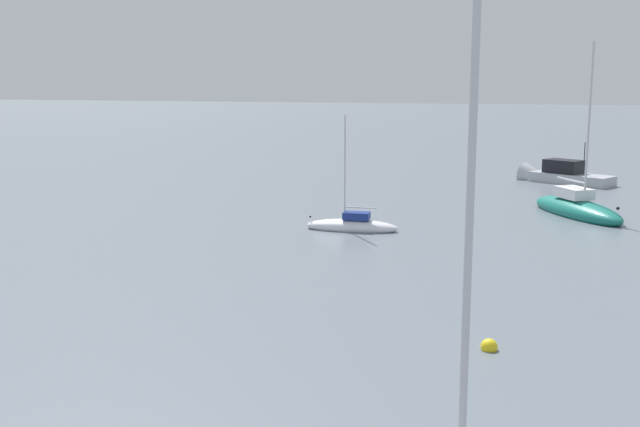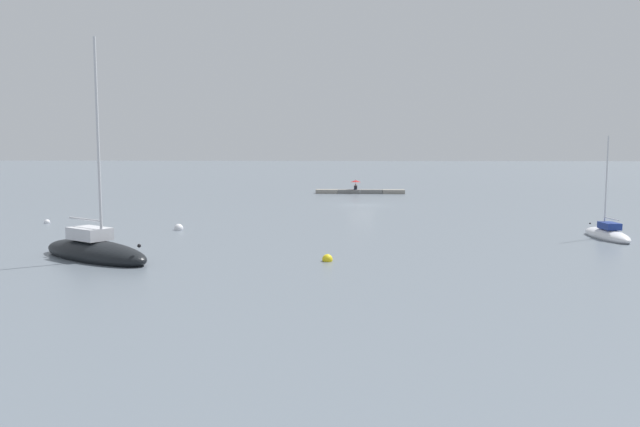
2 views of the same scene
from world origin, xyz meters
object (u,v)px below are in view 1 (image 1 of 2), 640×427
(sailboat_white_near, at_px, (352,226))
(motorboat_grey_near, at_px, (557,177))
(mooring_buoy_near, at_px, (489,347))
(sailboat_teal_far, at_px, (577,209))

(sailboat_white_near, relative_size, motorboat_grey_near, 0.86)
(sailboat_white_near, bearing_deg, motorboat_grey_near, -28.63)
(mooring_buoy_near, bearing_deg, motorboat_grey_near, 176.75)
(motorboat_grey_near, xyz_separation_m, mooring_buoy_near, (42.91, -2.44, -0.37))
(sailboat_teal_far, distance_m, mooring_buoy_near, 26.91)
(sailboat_white_near, distance_m, sailboat_teal_far, 15.45)
(sailboat_white_near, xyz_separation_m, sailboat_teal_far, (-8.89, 12.64, 0.16))
(sailboat_teal_far, bearing_deg, motorboat_grey_near, -118.58)
(sailboat_white_near, distance_m, motorboat_grey_near, 27.67)
(sailboat_teal_far, xyz_separation_m, mooring_buoy_near, (26.68, -3.50, -0.33))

